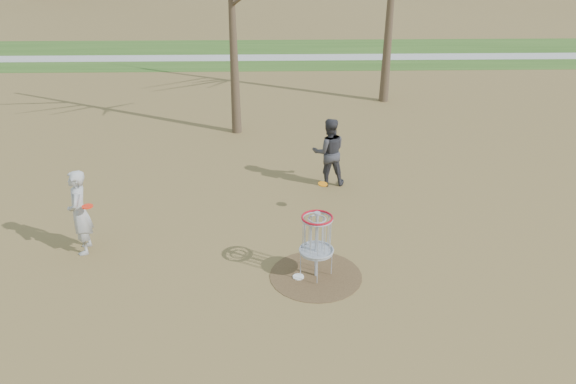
# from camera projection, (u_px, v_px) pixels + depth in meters

# --- Properties ---
(ground) EXTENTS (160.00, 160.00, 0.00)m
(ground) POSITION_uv_depth(u_px,v_px,m) (316.00, 276.00, 10.92)
(ground) COLOR brown
(ground) RESTS_ON ground
(green_band) EXTENTS (160.00, 8.00, 0.01)m
(green_band) POSITION_uv_depth(u_px,v_px,m) (287.00, 54.00, 29.87)
(green_band) COLOR #2D5119
(green_band) RESTS_ON ground
(footpath) EXTENTS (160.00, 1.50, 0.01)m
(footpath) POSITION_uv_depth(u_px,v_px,m) (288.00, 57.00, 28.97)
(footpath) COLOR #9E9E99
(footpath) RESTS_ON green_band
(dirt_circle) EXTENTS (1.80, 1.80, 0.01)m
(dirt_circle) POSITION_uv_depth(u_px,v_px,m) (316.00, 275.00, 10.91)
(dirt_circle) COLOR #47331E
(dirt_circle) RESTS_ON ground
(player_standing) EXTENTS (0.52, 0.71, 1.81)m
(player_standing) POSITION_uv_depth(u_px,v_px,m) (79.00, 212.00, 11.37)
(player_standing) COLOR #A7A7A7
(player_standing) RESTS_ON ground
(player_throwing) EXTENTS (0.92, 0.75, 1.79)m
(player_throwing) POSITION_uv_depth(u_px,v_px,m) (329.00, 152.00, 14.43)
(player_throwing) COLOR #333237
(player_throwing) RESTS_ON ground
(disc_grounded) EXTENTS (0.22, 0.22, 0.02)m
(disc_grounded) POSITION_uv_depth(u_px,v_px,m) (298.00, 277.00, 10.85)
(disc_grounded) COLOR white
(disc_grounded) RESTS_ON dirt_circle
(discs_in_play) EXTENTS (5.05, 1.98, 0.42)m
(discs_in_play) POSITION_uv_depth(u_px,v_px,m) (220.00, 194.00, 12.06)
(discs_in_play) COLOR orange
(discs_in_play) RESTS_ON ground
(disc_golf_basket) EXTENTS (0.64, 0.64, 1.35)m
(disc_golf_basket) POSITION_uv_depth(u_px,v_px,m) (317.00, 235.00, 10.52)
(disc_golf_basket) COLOR #9EA3AD
(disc_golf_basket) RESTS_ON ground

